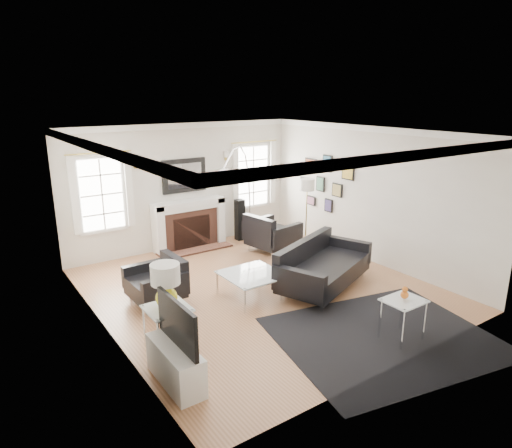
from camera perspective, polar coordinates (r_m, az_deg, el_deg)
floor at (r=8.37m, az=0.50°, el=-8.10°), size 6.00×6.00×0.00m
back_wall at (r=10.44m, az=-9.01°, el=4.68°), size 5.50×0.04×2.80m
front_wall at (r=5.83m, az=17.81°, el=-5.11°), size 5.50×0.04×2.80m
left_wall at (r=6.77m, az=-18.90°, el=-2.26°), size 0.04×6.00×2.80m
right_wall at (r=9.70m, az=13.97°, el=3.54°), size 0.04×6.00×2.80m
ceiling at (r=7.66m, az=0.56°, el=11.37°), size 5.50×6.00×0.02m
crown_molding at (r=7.67m, az=0.56°, el=10.93°), size 5.50×6.00×0.12m
fireplace at (r=10.45m, az=-8.31°, el=-0.11°), size 1.70×0.69×1.11m
mantel_mirror at (r=10.35m, az=-8.96°, el=5.99°), size 1.05×0.07×0.75m
window_left at (r=9.74m, az=-18.74°, el=3.56°), size 1.24×0.15×1.62m
window_right at (r=11.29m, az=-0.39°, el=6.04°), size 1.24×0.15×1.62m
gallery_wall at (r=10.54m, az=8.64°, el=5.54°), size 0.04×1.73×1.29m
tv_unit at (r=5.84m, az=-10.01°, el=-16.28°), size 0.35×1.00×1.09m
area_rug at (r=7.09m, az=15.70°, el=-13.45°), size 3.45×3.06×0.01m
sofa at (r=8.40m, az=8.11°, el=-5.37°), size 2.34×1.69×0.70m
armchair_left at (r=7.93m, az=-12.05°, el=-7.14°), size 0.88×0.96×0.63m
armchair_right at (r=10.16m, az=1.74°, el=-1.30°), size 1.08×1.17×0.70m
coffee_table at (r=7.91m, az=-0.48°, el=-6.44°), size 0.97×0.97×0.43m
side_table_left at (r=6.43m, az=-10.99°, el=-11.12°), size 0.57×0.57×0.63m
nesting_table at (r=6.90m, az=17.93°, el=-9.93°), size 0.56×0.47×0.62m
gourd_lamp at (r=6.23m, az=-11.22°, el=-7.24°), size 0.39×0.39×0.63m
orange_vase at (r=6.81m, az=18.09°, el=-8.23°), size 0.11×0.11×0.18m
arc_floor_lamp at (r=9.79m, az=-2.27°, el=3.69°), size 1.74×1.61×2.46m
stick_floor_lamp at (r=10.24m, az=6.41°, el=4.45°), size 0.32×0.32×1.60m
speaker_tower at (r=10.94m, az=-2.04°, el=0.53°), size 0.20×0.20×0.99m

